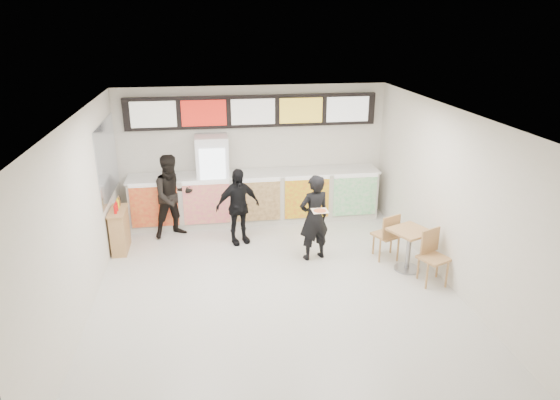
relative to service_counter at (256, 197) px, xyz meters
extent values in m
plane|color=beige|center=(0.00, -3.09, -0.57)|extent=(7.00, 7.00, 0.00)
plane|color=white|center=(0.00, -3.09, 2.43)|extent=(7.00, 7.00, 0.00)
plane|color=silver|center=(0.00, 0.41, 0.93)|extent=(6.00, 0.00, 6.00)
plane|color=silver|center=(-3.00, -3.09, 0.93)|extent=(0.00, 7.00, 7.00)
plane|color=silver|center=(3.00, -3.09, 0.93)|extent=(0.00, 7.00, 7.00)
cube|color=silver|center=(0.00, 0.01, -0.02)|extent=(5.50, 0.70, 1.10)
cube|color=silver|center=(0.00, 0.01, 0.55)|extent=(5.56, 0.76, 0.04)
cube|color=red|center=(-2.20, -0.37, 0.03)|extent=(0.99, 0.02, 0.90)
cube|color=#DA3066|center=(-1.10, -0.37, 0.03)|extent=(0.99, 0.02, 0.90)
cube|color=brown|center=(0.00, -0.37, 0.03)|extent=(0.99, 0.02, 0.90)
cube|color=yellow|center=(1.10, -0.37, 0.03)|extent=(0.99, 0.02, 0.90)
cube|color=green|center=(2.20, -0.37, 0.03)|extent=(0.99, 0.02, 0.90)
cube|color=black|center=(0.00, 0.33, 1.88)|extent=(5.50, 0.12, 0.70)
cube|color=beige|center=(-2.12, 0.26, 1.88)|extent=(0.95, 0.02, 0.55)
cube|color=red|center=(-1.06, 0.26, 1.88)|extent=(0.95, 0.02, 0.55)
cube|color=silver|center=(0.00, 0.26, 1.88)|extent=(0.95, 0.02, 0.55)
cube|color=gold|center=(1.06, 0.26, 1.88)|extent=(0.95, 0.02, 0.55)
cube|color=white|center=(2.12, 0.26, 1.88)|extent=(0.95, 0.02, 0.55)
cube|color=white|center=(-0.93, 0.03, 0.43)|extent=(0.70, 0.65, 2.00)
cube|color=white|center=(-0.93, -0.31, 0.48)|extent=(0.54, 0.02, 1.50)
cylinder|color=#20991B|center=(-1.14, -0.27, -0.12)|extent=(0.07, 0.07, 0.22)
cylinder|color=#FF5A15|center=(-1.00, -0.27, -0.12)|extent=(0.07, 0.07, 0.22)
cylinder|color=red|center=(-0.86, -0.27, -0.12)|extent=(0.07, 0.07, 0.22)
cylinder|color=blue|center=(-0.72, -0.27, -0.12)|extent=(0.07, 0.07, 0.22)
cylinder|color=#FF5A15|center=(-1.14, -0.27, 0.26)|extent=(0.07, 0.07, 0.22)
cylinder|color=red|center=(-1.00, -0.27, 0.26)|extent=(0.07, 0.07, 0.22)
cylinder|color=blue|center=(-0.86, -0.27, 0.26)|extent=(0.07, 0.07, 0.22)
cylinder|color=#20991B|center=(-0.72, -0.27, 0.26)|extent=(0.07, 0.07, 0.22)
cylinder|color=red|center=(-1.14, -0.27, 0.64)|extent=(0.07, 0.07, 0.22)
cylinder|color=blue|center=(-1.00, -0.27, 0.64)|extent=(0.07, 0.07, 0.22)
cylinder|color=#20991B|center=(-0.86, -0.27, 0.64)|extent=(0.07, 0.07, 0.22)
cylinder|color=#FF5A15|center=(-0.72, -0.27, 0.64)|extent=(0.07, 0.07, 0.22)
cylinder|color=blue|center=(-1.14, -0.27, 1.02)|extent=(0.07, 0.07, 0.22)
cylinder|color=#20991B|center=(-1.00, -0.27, 1.02)|extent=(0.07, 0.07, 0.22)
cylinder|color=#FF5A15|center=(-0.86, -0.27, 1.02)|extent=(0.07, 0.07, 0.22)
cylinder|color=red|center=(-0.72, -0.27, 1.02)|extent=(0.07, 0.07, 0.22)
cube|color=#B2B7BF|center=(-2.99, -0.64, 1.18)|extent=(0.01, 2.00, 1.50)
imported|color=black|center=(0.89, -2.04, 0.27)|extent=(0.70, 0.56, 1.68)
imported|color=black|center=(-1.79, -0.54, 0.31)|extent=(1.05, 0.95, 1.77)
imported|color=black|center=(-0.48, -1.11, 0.22)|extent=(1.00, 0.66, 1.58)
cube|color=beige|center=(0.89, -2.49, 0.58)|extent=(0.28, 0.28, 0.01)
cone|color=#CC7233|center=(0.89, -2.49, 0.59)|extent=(0.36, 0.36, 0.02)
cube|color=tan|center=(2.50, -2.77, 0.20)|extent=(0.83, 0.83, 0.04)
cylinder|color=gray|center=(2.50, -2.77, -0.19)|extent=(0.08, 0.08, 0.76)
cylinder|color=gray|center=(2.50, -2.77, -0.56)|extent=(0.47, 0.47, 0.03)
cube|color=tan|center=(2.73, -3.30, -0.10)|extent=(0.58, 0.58, 0.04)
cube|color=tan|center=(2.73, -3.10, 0.15)|extent=(0.40, 0.20, 0.44)
cube|color=tan|center=(2.27, -2.23, -0.10)|extent=(0.58, 0.58, 0.04)
cube|color=tan|center=(2.27, -2.43, 0.15)|extent=(0.40, 0.20, 0.44)
cube|color=tan|center=(-2.82, -1.13, -0.16)|extent=(0.27, 0.73, 0.82)
cube|color=tan|center=(-2.82, -1.13, 0.27)|extent=(0.31, 0.77, 0.04)
cylinder|color=red|center=(-2.82, -1.33, 0.37)|extent=(0.05, 0.05, 0.16)
cylinder|color=red|center=(-2.82, -1.18, 0.37)|extent=(0.05, 0.05, 0.16)
cylinder|color=yellow|center=(-2.82, -1.02, 0.37)|extent=(0.05, 0.05, 0.16)
cylinder|color=brown|center=(-2.82, -0.87, 0.37)|extent=(0.05, 0.05, 0.16)
camera|label=1|loc=(-1.05, -10.53, 3.80)|focal=32.00mm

